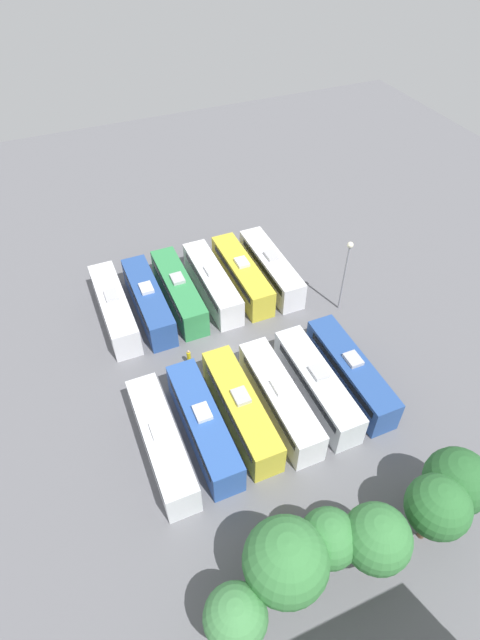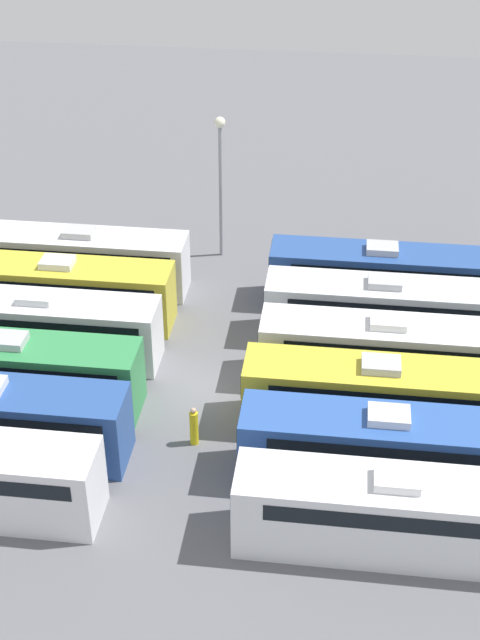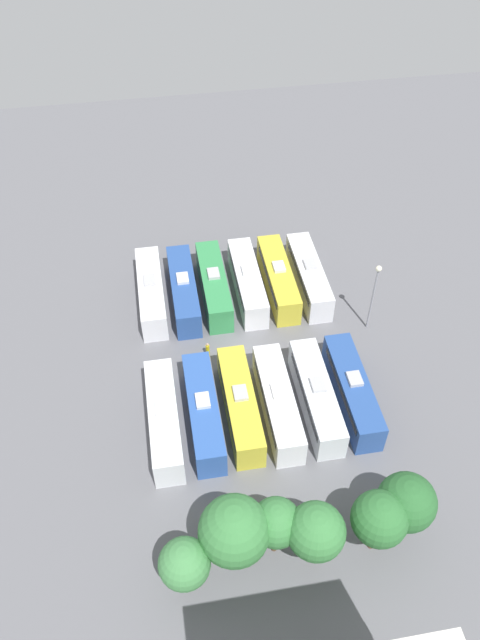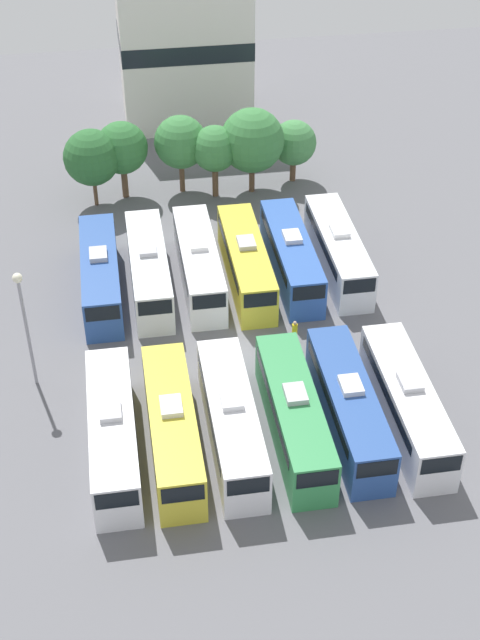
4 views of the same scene
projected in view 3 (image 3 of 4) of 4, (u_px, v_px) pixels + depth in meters
ground_plane at (243, 349)px, 62.04m from camera, size 110.34×110.34×0.00m
bus_0 at (309, 276)px, 67.12m from camera, size 2.56×11.32×3.47m
bus_1 at (278, 278)px, 66.83m from camera, size 2.56×11.32×3.47m
bus_2 at (248, 282)px, 66.44m from camera, size 2.56×11.32×3.47m
bus_3 at (214, 285)px, 66.08m from camera, size 2.56×11.32×3.47m
bus_4 at (184, 290)px, 65.57m from camera, size 2.56×11.32×3.47m
bus_5 at (151, 292)px, 65.35m from camera, size 2.56×11.32×3.47m
bus_6 at (353, 390)px, 56.32m from camera, size 2.56×11.32×3.47m
bus_7 at (316, 396)px, 55.87m from camera, size 2.56×11.32×3.47m
bus_8 at (278, 402)px, 55.38m from camera, size 2.56×11.32×3.47m
bus_9 at (240, 404)px, 55.23m from camera, size 2.56×11.32×3.47m
bus_10 at (204, 412)px, 54.67m from camera, size 2.56×11.32×3.47m
bus_11 at (164, 419)px, 54.11m from camera, size 2.56×11.32×3.47m
worker_person at (208, 350)px, 60.80m from camera, size 0.36×0.36×1.83m
light_pole at (375, 287)px, 60.21m from camera, size 0.60×0.60×8.24m
tree_0 at (406, 502)px, 45.91m from camera, size 4.49×4.49×6.51m
tree_1 at (379, 519)px, 44.85m from camera, size 4.21×4.21×6.53m
tree_2 at (316, 532)px, 44.14m from camera, size 4.31×4.31×6.62m
tree_3 at (276, 523)px, 44.81m from camera, size 3.72×3.72×6.14m
tree_4 at (234, 531)px, 44.00m from camera, size 5.22×5.22×7.23m
tree_5 at (184, 564)px, 43.50m from camera, size 3.76×3.76×5.38m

